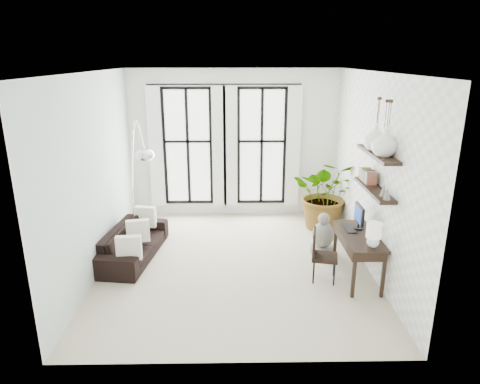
{
  "coord_description": "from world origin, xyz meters",
  "views": [
    {
      "loc": [
        -0.03,
        -6.66,
        3.42
      ],
      "look_at": [
        0.09,
        0.3,
        1.21
      ],
      "focal_mm": 32.0,
      "sensor_mm": 36.0,
      "label": 1
    }
  ],
  "objects_px": {
    "sofa": "(133,243)",
    "plant": "(326,194)",
    "desk_chair": "(320,252)",
    "buddha": "(323,237)",
    "desk": "(360,239)",
    "arc_lamp": "(137,154)"
  },
  "relations": [
    {
      "from": "sofa",
      "to": "plant",
      "type": "bearing_deg",
      "value": -62.61
    },
    {
      "from": "desk",
      "to": "plant",
      "type": "bearing_deg",
      "value": 91.68
    },
    {
      "from": "sofa",
      "to": "buddha",
      "type": "relative_size",
      "value": 2.44
    },
    {
      "from": "plant",
      "to": "arc_lamp",
      "type": "distance_m",
      "value": 3.86
    },
    {
      "from": "plant",
      "to": "buddha",
      "type": "height_order",
      "value": "plant"
    },
    {
      "from": "sofa",
      "to": "desk_chair",
      "type": "height_order",
      "value": "desk_chair"
    },
    {
      "from": "sofa",
      "to": "desk",
      "type": "height_order",
      "value": "desk"
    },
    {
      "from": "desk",
      "to": "desk_chair",
      "type": "height_order",
      "value": "desk"
    },
    {
      "from": "sofa",
      "to": "plant",
      "type": "height_order",
      "value": "plant"
    },
    {
      "from": "desk",
      "to": "desk_chair",
      "type": "distance_m",
      "value": 0.65
    },
    {
      "from": "sofa",
      "to": "arc_lamp",
      "type": "height_order",
      "value": "arc_lamp"
    },
    {
      "from": "sofa",
      "to": "arc_lamp",
      "type": "bearing_deg",
      "value": -10.22
    },
    {
      "from": "arc_lamp",
      "to": "buddha",
      "type": "distance_m",
      "value": 3.61
    },
    {
      "from": "plant",
      "to": "desk_chair",
      "type": "xyz_separation_m",
      "value": [
        -0.54,
        -2.17,
        -0.27
      ]
    },
    {
      "from": "plant",
      "to": "desk_chair",
      "type": "distance_m",
      "value": 2.25
    },
    {
      "from": "desk",
      "to": "buddha",
      "type": "xyz_separation_m",
      "value": [
        -0.36,
        0.97,
        -0.39
      ]
    },
    {
      "from": "sofa",
      "to": "desk",
      "type": "distance_m",
      "value": 3.87
    },
    {
      "from": "desk",
      "to": "arc_lamp",
      "type": "distance_m",
      "value": 3.99
    },
    {
      "from": "desk_chair",
      "to": "buddha",
      "type": "height_order",
      "value": "desk_chair"
    },
    {
      "from": "desk_chair",
      "to": "buddha",
      "type": "distance_m",
      "value": 0.99
    },
    {
      "from": "desk_chair",
      "to": "plant",
      "type": "bearing_deg",
      "value": 88.47
    },
    {
      "from": "arc_lamp",
      "to": "buddha",
      "type": "height_order",
      "value": "arc_lamp"
    }
  ]
}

